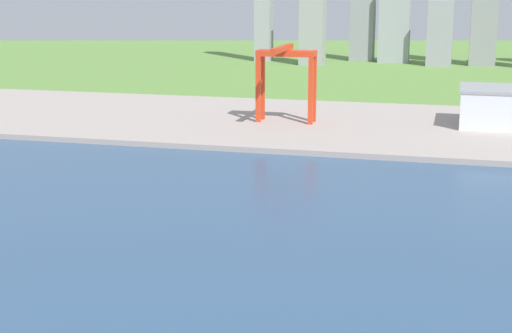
% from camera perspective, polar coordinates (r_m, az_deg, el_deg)
% --- Properties ---
extents(ground_plane, '(2400.00, 2400.00, 0.00)m').
position_cam_1_polar(ground_plane, '(189.78, 9.43, -7.50)').
color(ground_plane, '#5E8A3E').
extents(industrial_pier, '(840.00, 140.00, 2.50)m').
position_cam_1_polar(industrial_pier, '(373.20, 12.39, 2.78)').
color(industrial_pier, '#A2968E').
rests_on(industrial_pier, ground).
extents(port_crane_red, '(28.31, 38.04, 37.48)m').
position_cam_1_polar(port_crane_red, '(371.25, 2.22, 7.48)').
color(port_crane_red, red).
rests_on(port_crane_red, industrial_pier).
extents(distant_skyline, '(393.18, 71.12, 134.68)m').
position_cam_1_polar(distant_skyline, '(699.48, 17.25, 11.58)').
color(distant_skyline, '#9A99A3').
rests_on(distant_skyline, ground).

